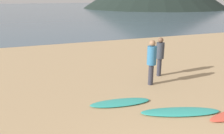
% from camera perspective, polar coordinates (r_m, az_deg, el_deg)
% --- Properties ---
extents(ground_plane, '(120.00, 120.00, 0.20)m').
position_cam_1_polar(ground_plane, '(12.31, -9.27, 0.80)').
color(ground_plane, tan).
rests_on(ground_plane, ground).
extents(ocean_water, '(140.00, 100.00, 0.01)m').
position_cam_1_polar(ocean_water, '(66.76, -19.53, 13.27)').
color(ocean_water, '#475B6B').
rests_on(ocean_water, ground).
extents(surfboard_3, '(2.01, 0.81, 0.08)m').
position_cam_1_polar(surfboard_3, '(7.50, 2.02, -8.70)').
color(surfboard_3, teal).
rests_on(surfboard_3, ground).
extents(surfboard_4, '(2.40, 1.25, 0.09)m').
position_cam_1_polar(surfboard_4, '(7.22, 16.39, -10.48)').
color(surfboard_4, teal).
rests_on(surfboard_4, ground).
extents(person_0, '(0.34, 0.34, 1.66)m').
position_cam_1_polar(person_0, '(9.97, 11.69, 3.25)').
color(person_0, '#2D2D38').
rests_on(person_0, ground).
extents(person_2, '(0.35, 0.35, 1.74)m').
position_cam_1_polar(person_2, '(8.86, 9.70, 1.97)').
color(person_2, '#2D2D38').
rests_on(person_2, ground).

